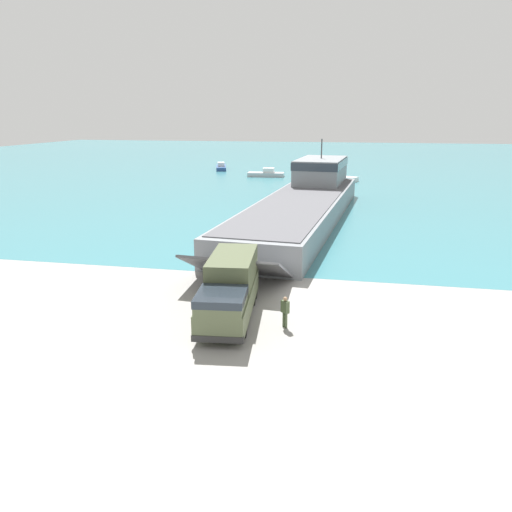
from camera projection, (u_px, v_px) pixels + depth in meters
name	position (u px, v px, depth m)	size (l,w,h in m)	color
ground_plane	(281.00, 295.00, 30.52)	(240.00, 240.00, 0.00)	gray
water_surface	(339.00, 162.00, 118.94)	(240.00, 180.00, 0.01)	teal
landing_craft	(306.00, 199.00, 54.10)	(10.75, 42.57, 7.84)	gray
military_truck	(230.00, 289.00, 26.92)	(3.26, 8.14, 3.18)	#566042
soldier_on_ramp	(285.00, 310.00, 25.67)	(0.49, 0.47, 1.69)	#475638
moored_boat_a	(333.00, 177.00, 84.51)	(8.75, 6.02, 1.63)	white
moored_boat_b	(221.00, 167.00, 101.49)	(3.91, 8.02, 1.50)	navy
moored_boat_c	(266.00, 174.00, 89.76)	(6.60, 2.89, 1.54)	#B7BABF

